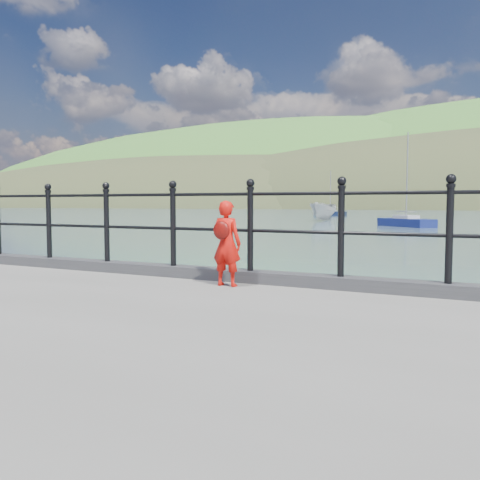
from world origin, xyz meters
The scene contains 7 objects.
ground centered at (0.00, 0.00, 0.00)m, with size 600.00×600.00×0.00m, color #2D4251.
kerb centered at (0.00, -0.15, 1.07)m, with size 60.00×0.30×0.15m, color #28282B.
railing centered at (0.00, -0.15, 1.82)m, with size 18.11×0.11×1.20m.
child centered at (0.48, -0.58, 1.54)m, with size 0.39×0.32×1.06m.
launch_white centered at (-13.93, 50.25, 1.07)m, with size 2.09×5.56×2.15m, color beige.
sailboat_left centered at (-20.26, 74.42, 0.34)m, with size 5.28×2.08×7.46m.
sailboat_port centered at (-3.32, 39.90, 0.34)m, with size 5.45×5.24×8.35m.
Camera 1 is at (3.41, -6.10, 2.03)m, focal length 38.00 mm.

